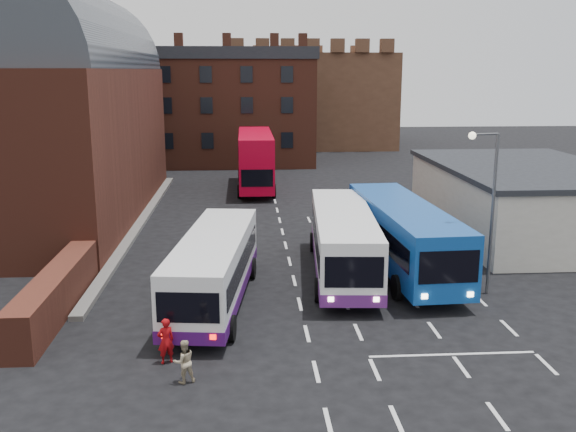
{
  "coord_description": "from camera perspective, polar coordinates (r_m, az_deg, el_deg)",
  "views": [
    {
      "loc": [
        -2.29,
        -23.77,
        9.92
      ],
      "look_at": [
        0.0,
        10.0,
        2.2
      ],
      "focal_mm": 40.0,
      "sensor_mm": 36.0,
      "label": 1
    }
  ],
  "objects": [
    {
      "name": "castle_keep",
      "position": [
        90.24,
        1.42,
        10.35
      ],
      "size": [
        22.0,
        22.0,
        12.0
      ],
      "primitive_type": "cube",
      "color": "brown",
      "rests_on": "ground"
    },
    {
      "name": "pedestrian_red",
      "position": [
        22.87,
        -10.82,
        -10.84
      ],
      "size": [
        0.71,
        0.61,
        1.64
      ],
      "primitive_type": "imported",
      "rotation": [
        0.0,
        0.0,
        3.58
      ],
      "color": "#9C090D",
      "rests_on": "ground"
    },
    {
      "name": "bus_white_outbound",
      "position": [
        27.8,
        -6.58,
        -4.26
      ],
      "size": [
        3.82,
        11.29,
        3.02
      ],
      "rotation": [
        0.0,
        0.0,
        -0.12
      ],
      "color": "white",
      "rests_on": "ground"
    },
    {
      "name": "bus_blue",
      "position": [
        32.47,
        10.22,
        -1.45
      ],
      "size": [
        3.65,
        12.66,
        3.42
      ],
      "rotation": [
        0.0,
        0.0,
        3.19
      ],
      "color": "#11479C",
      "rests_on": "ground"
    },
    {
      "name": "street_lamp",
      "position": [
        29.43,
        17.4,
        1.53
      ],
      "size": [
        1.47,
        0.51,
        7.37
      ],
      "rotation": [
        0.0,
        0.0,
        0.22
      ],
      "color": "#545557",
      "rests_on": "ground"
    },
    {
      "name": "brick_terrace",
      "position": [
        70.01,
        -7.0,
        9.13
      ],
      "size": [
        22.0,
        10.0,
        11.0
      ],
      "primitive_type": "cube",
      "color": "brown",
      "rests_on": "ground"
    },
    {
      "name": "cream_building",
      "position": [
        42.26,
        20.35,
        1.45
      ],
      "size": [
        10.4,
        16.4,
        4.25
      ],
      "color": "beige",
      "rests_on": "ground"
    },
    {
      "name": "bus_white_inbound",
      "position": [
        31.5,
        4.92,
        -1.94
      ],
      "size": [
        3.68,
        12.0,
        3.23
      ],
      "rotation": [
        0.0,
        0.0,
        3.06
      ],
      "color": "white",
      "rests_on": "ground"
    },
    {
      "name": "ground",
      "position": [
        25.86,
        1.52,
        -9.71
      ],
      "size": [
        180.0,
        180.0,
        0.0
      ],
      "primitive_type": "plane",
      "color": "black"
    },
    {
      "name": "bus_red_double",
      "position": [
        54.3,
        -2.91,
        5.03
      ],
      "size": [
        3.04,
        12.0,
        4.8
      ],
      "rotation": [
        0.0,
        0.0,
        3.14
      ],
      "color": "red",
      "rests_on": "ground"
    },
    {
      "name": "forecourt_wall",
      "position": [
        28.43,
        -19.94,
        -6.45
      ],
      "size": [
        1.2,
        10.0,
        1.8
      ],
      "primitive_type": "cube",
      "color": "#602B1E",
      "rests_on": "ground"
    },
    {
      "name": "pedestrian_beige",
      "position": [
        21.5,
        -9.23,
        -12.63
      ],
      "size": [
        0.86,
        0.77,
        1.46
      ],
      "primitive_type": "imported",
      "rotation": [
        0.0,
        0.0,
        3.5
      ],
      "color": "tan",
      "rests_on": "ground"
    },
    {
      "name": "railway_station",
      "position": [
        46.74,
        -20.57,
        9.24
      ],
      "size": [
        12.0,
        28.0,
        16.0
      ],
      "color": "#602B1E",
      "rests_on": "ground"
    }
  ]
}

